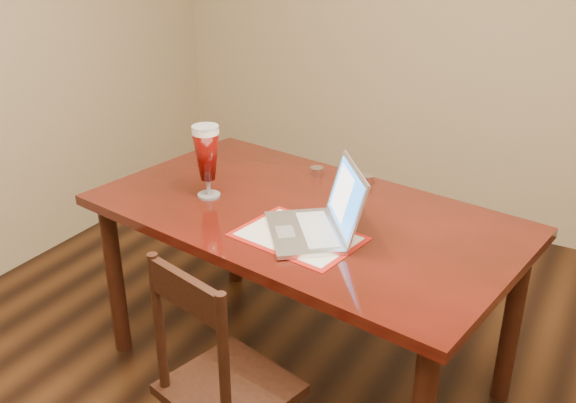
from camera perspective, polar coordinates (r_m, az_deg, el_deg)
The scene contains 2 objects.
dining_table at distance 2.61m, azimuth 1.15°, elevation -2.53°, with size 1.83×1.21×1.11m.
dining_chair at distance 2.26m, azimuth -5.87°, elevation -16.05°, with size 0.48×0.47×0.94m.
Camera 1 is at (0.72, -1.37, 1.91)m, focal length 40.00 mm.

